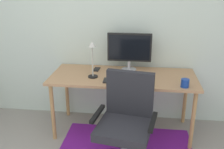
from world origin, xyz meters
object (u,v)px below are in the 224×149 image
(keyboard, at_px, (123,81))
(desk_lamp, at_px, (92,55))
(desk, at_px, (123,81))
(coffee_cup, at_px, (185,83))
(cell_phone, at_px, (97,69))
(monitor, at_px, (129,49))
(computer_mouse, at_px, (150,81))
(office_chair, at_px, (125,132))

(keyboard, xyz_separation_m, desk_lamp, (-0.35, 0.11, 0.25))
(desk, xyz_separation_m, desk_lamp, (-0.34, -0.09, 0.33))
(coffee_cup, xyz_separation_m, cell_phone, (-1.00, 0.42, -0.04))
(desk_lamp, bearing_deg, desk, 15.24)
(desk, xyz_separation_m, coffee_cup, (0.65, -0.26, 0.11))
(desk, distance_m, desk_lamp, 0.48)
(desk, distance_m, monitor, 0.39)
(cell_phone, bearing_deg, keyboard, -41.41)
(monitor, bearing_deg, desk, -104.60)
(coffee_cup, bearing_deg, monitor, 142.42)
(computer_mouse, xyz_separation_m, desk_lamp, (-0.64, 0.08, 0.24))
(desk, bearing_deg, computer_mouse, -30.39)
(keyboard, height_order, desk_lamp, desk_lamp)
(monitor, xyz_separation_m, computer_mouse, (0.25, -0.38, -0.25))
(coffee_cup, height_order, cell_phone, coffee_cup)
(monitor, distance_m, coffee_cup, 0.79)
(desk, bearing_deg, cell_phone, 154.12)
(desk_lamp, bearing_deg, keyboard, -16.73)
(desk, bearing_deg, desk_lamp, -164.76)
(computer_mouse, bearing_deg, desk, 149.61)
(desk_lamp, bearing_deg, monitor, 37.12)
(computer_mouse, height_order, coffee_cup, coffee_cup)
(desk, xyz_separation_m, computer_mouse, (0.30, -0.18, 0.08))
(monitor, distance_m, keyboard, 0.48)
(monitor, height_order, coffee_cup, monitor)
(coffee_cup, bearing_deg, keyboard, 174.45)
(desk, height_order, keyboard, keyboard)
(monitor, xyz_separation_m, keyboard, (-0.04, -0.40, -0.26))
(coffee_cup, relative_size, desk_lamp, 0.21)
(computer_mouse, bearing_deg, office_chair, -114.04)
(office_chair, bearing_deg, monitor, 101.36)
(office_chair, bearing_deg, keyboard, 107.32)
(desk, height_order, office_chair, office_chair)
(monitor, bearing_deg, office_chair, -88.26)
(cell_phone, bearing_deg, desk, -21.73)
(keyboard, xyz_separation_m, coffee_cup, (0.64, -0.06, 0.03))
(desk, height_order, desk_lamp, desk_lamp)
(coffee_cup, xyz_separation_m, office_chair, (-0.57, -0.41, -0.36))
(computer_mouse, distance_m, desk_lamp, 0.69)
(desk_lamp, distance_m, office_chair, 0.92)
(desk, xyz_separation_m, cell_phone, (-0.34, 0.17, 0.07))
(cell_phone, xyz_separation_m, office_chair, (0.42, -0.84, -0.32))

